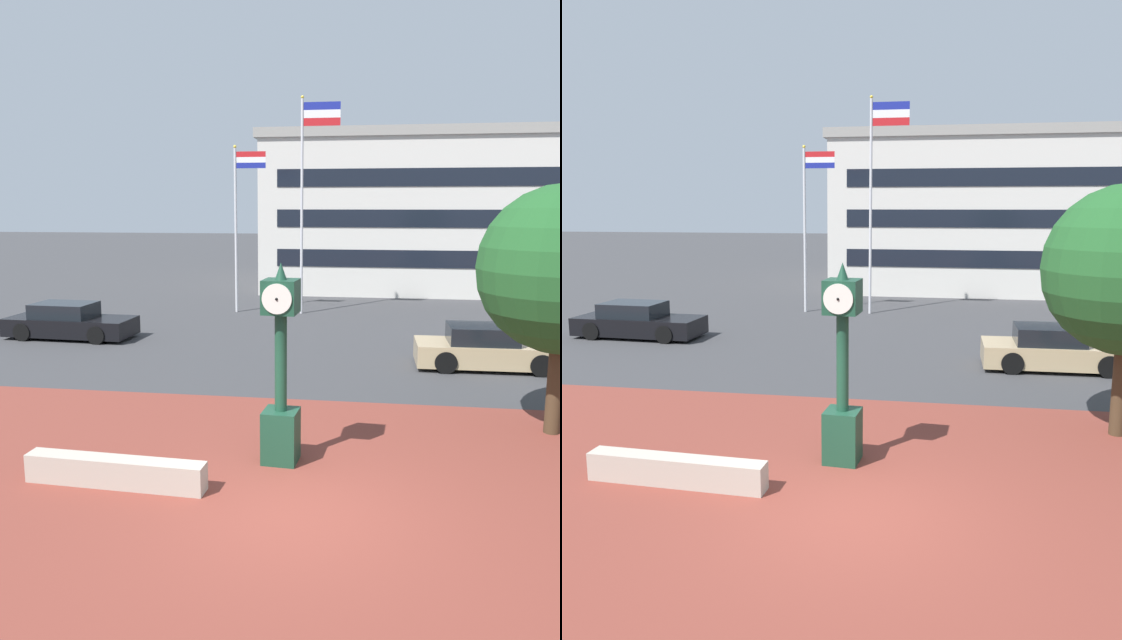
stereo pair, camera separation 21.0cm
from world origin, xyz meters
TOP-DOWN VIEW (x-y plane):
  - ground_plane at (0.00, 0.00)m, footprint 200.00×200.00m
  - plaza_brick_paving at (0.00, 0.97)m, footprint 44.00×9.94m
  - planter_wall at (-3.18, 0.56)m, footprint 3.22×0.56m
  - street_clock at (-0.52, 2.04)m, footprint 0.69×0.73m
  - car_street_near at (4.47, 9.91)m, footprint 4.26×1.88m
  - car_street_far at (-9.82, 12.21)m, footprint 4.67×2.06m
  - flagpole_primary at (-4.91, 18.76)m, footprint 1.42×0.14m
  - flagpole_secondary at (-1.91, 18.76)m, footprint 1.69×0.14m
  - civic_building at (5.30, 30.71)m, footprint 21.10×13.30m

SIDE VIEW (x-z plane):
  - ground_plane at x=0.00m, z-range 0.00..0.00m
  - plaza_brick_paving at x=0.00m, z-range 0.00..0.01m
  - planter_wall at x=-3.18m, z-range 0.00..0.50m
  - car_street_near at x=4.47m, z-range -0.07..1.21m
  - car_street_far at x=-9.82m, z-range -0.07..1.21m
  - street_clock at x=-0.52m, z-range -0.28..3.47m
  - flagpole_primary at x=-4.91m, z-range 0.55..7.89m
  - civic_building at x=5.30m, z-range 0.01..8.72m
  - flagpole_secondary at x=-1.91m, z-range 0.85..10.19m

